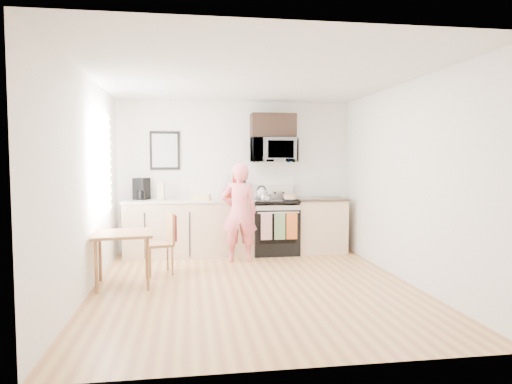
{
  "coord_description": "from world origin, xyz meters",
  "views": [
    {
      "loc": [
        -0.81,
        -5.59,
        1.59
      ],
      "look_at": [
        0.17,
        1.0,
        1.12
      ],
      "focal_mm": 32.0,
      "sensor_mm": 36.0,
      "label": 1
    }
  ],
  "objects": [
    {
      "name": "chair",
      "position": [
        -1.11,
        0.86,
        0.55
      ],
      "size": [
        0.47,
        0.44,
        0.85
      ],
      "rotation": [
        0.0,
        0.0,
        0.26
      ],
      "color": "brown",
      "rests_on": "floor"
    },
    {
      "name": "range",
      "position": [
        0.63,
        1.98,
        0.44
      ],
      "size": [
        0.76,
        0.7,
        1.16
      ],
      "color": "black",
      "rests_on": "floor"
    },
    {
      "name": "kettle",
      "position": [
        0.45,
        2.2,
        1.02
      ],
      "size": [
        0.18,
        0.18,
        0.22
      ],
      "color": "silver",
      "rests_on": "range"
    },
    {
      "name": "dining_table",
      "position": [
        -1.64,
        0.29,
        0.6
      ],
      "size": [
        0.72,
        0.72,
        0.68
      ],
      "rotation": [
        0.0,
        0.0,
        0.11
      ],
      "color": "brown",
      "rests_on": "floor"
    },
    {
      "name": "pot",
      "position": [
        0.46,
        1.87,
        0.97
      ],
      "size": [
        0.19,
        0.32,
        0.09
      ],
      "rotation": [
        0.0,
        0.0,
        0.15
      ],
      "color": "silver",
      "rests_on": "range"
    },
    {
      "name": "person",
      "position": [
        -0.03,
        1.45,
        0.77
      ],
      "size": [
        0.57,
        0.38,
        1.54
      ],
      "primitive_type": "imported",
      "rotation": [
        0.0,
        0.0,
        3.12
      ],
      "color": "#DC3C54",
      "rests_on": "floor"
    },
    {
      "name": "bread_bag",
      "position": [
        -0.61,
        1.78,
        0.99
      ],
      "size": [
        0.31,
        0.21,
        0.1
      ],
      "primitive_type": "cube",
      "rotation": [
        0.0,
        0.0,
        -0.29
      ],
      "color": "tan",
      "rests_on": "countertop_left"
    },
    {
      "name": "fruit_bowl",
      "position": [
        -1.26,
        2.02,
        0.98
      ],
      "size": [
        0.24,
        0.24,
        0.09
      ],
      "color": "silver",
      "rests_on": "countertop_left"
    },
    {
      "name": "cabinet_right",
      "position": [
        1.43,
        2.0,
        0.45
      ],
      "size": [
        0.84,
        0.6,
        0.9
      ],
      "primitive_type": "cube",
      "color": "#D3AF87",
      "rests_on": "floor"
    },
    {
      "name": "countertop_left",
      "position": [
        -0.8,
        2.0,
        0.92
      ],
      "size": [
        2.14,
        0.64,
        0.04
      ],
      "primitive_type": "cube",
      "color": "silver",
      "rests_on": "cabinet_left"
    },
    {
      "name": "milk_carton",
      "position": [
        -1.26,
        1.99,
        1.08
      ],
      "size": [
        0.12,
        0.12,
        0.28
      ],
      "primitive_type": "cube",
      "rotation": [
        0.0,
        0.0,
        -0.17
      ],
      "color": "tan",
      "rests_on": "countertop_left"
    },
    {
      "name": "left_wall",
      "position": [
        -2.0,
        0.0,
        1.3
      ],
      "size": [
        0.04,
        4.6,
        2.6
      ],
      "primitive_type": "cube",
      "color": "silver",
      "rests_on": "floor"
    },
    {
      "name": "coffee_maker",
      "position": [
        -1.58,
        2.11,
        1.11
      ],
      "size": [
        0.28,
        0.33,
        0.36
      ],
      "rotation": [
        0.0,
        0.0,
        -0.42
      ],
      "color": "black",
      "rests_on": "countertop_left"
    },
    {
      "name": "window",
      "position": [
        -1.96,
        0.8,
        1.55
      ],
      "size": [
        0.06,
        1.4,
        1.5
      ],
      "color": "silver",
      "rests_on": "left_wall"
    },
    {
      "name": "microwave",
      "position": [
        0.63,
        2.08,
        1.76
      ],
      "size": [
        0.76,
        0.51,
        0.42
      ],
      "primitive_type": "imported",
      "color": "silver",
      "rests_on": "back_wall"
    },
    {
      "name": "countertop_right",
      "position": [
        1.43,
        2.0,
        0.92
      ],
      "size": [
        0.88,
        0.64,
        0.04
      ],
      "primitive_type": "cube",
      "color": "black",
      "rests_on": "cabinet_right"
    },
    {
      "name": "knife_block",
      "position": [
        0.15,
        2.2,
        1.05
      ],
      "size": [
        0.16,
        0.18,
        0.23
      ],
      "primitive_type": "cube",
      "rotation": [
        0.0,
        0.0,
        0.48
      ],
      "color": "brown",
      "rests_on": "countertop_left"
    },
    {
      "name": "floor",
      "position": [
        0.0,
        0.0,
        0.0
      ],
      "size": [
        4.6,
        4.6,
        0.0
      ],
      "primitive_type": "plane",
      "color": "#A96C41",
      "rests_on": "ground"
    },
    {
      "name": "ceiling",
      "position": [
        0.0,
        0.0,
        2.6
      ],
      "size": [
        4.0,
        4.6,
        0.04
      ],
      "primitive_type": "cube",
      "color": "silver",
      "rests_on": "back_wall"
    },
    {
      "name": "upper_cabinet",
      "position": [
        0.63,
        2.12,
        2.18
      ],
      "size": [
        0.76,
        0.35,
        0.4
      ],
      "primitive_type": "cube",
      "color": "black",
      "rests_on": "back_wall"
    },
    {
      "name": "cake",
      "position": [
        0.87,
        1.83,
        0.96
      ],
      "size": [
        0.25,
        0.25,
        0.08
      ],
      "color": "black",
      "rests_on": "range"
    },
    {
      "name": "wall_art",
      "position": [
        -1.2,
        2.28,
        1.75
      ],
      "size": [
        0.5,
        0.04,
        0.65
      ],
      "color": "black",
      "rests_on": "back_wall"
    },
    {
      "name": "back_wall",
      "position": [
        0.0,
        2.3,
        1.3
      ],
      "size": [
        4.0,
        0.04,
        2.6
      ],
      "primitive_type": "cube",
      "color": "silver",
      "rests_on": "floor"
    },
    {
      "name": "right_wall",
      "position": [
        2.0,
        0.0,
        1.3
      ],
      "size": [
        0.04,
        4.6,
        2.6
      ],
      "primitive_type": "cube",
      "color": "silver",
      "rests_on": "floor"
    },
    {
      "name": "front_wall",
      "position": [
        0.0,
        -2.3,
        1.3
      ],
      "size": [
        4.0,
        0.04,
        2.6
      ],
      "primitive_type": "cube",
      "color": "silver",
      "rests_on": "floor"
    },
    {
      "name": "cabinet_left",
      "position": [
        -0.8,
        2.0,
        0.45
      ],
      "size": [
        2.1,
        0.6,
        0.9
      ],
      "primitive_type": "cube",
      "color": "#D3AF87",
      "rests_on": "floor"
    },
    {
      "name": "wall_trivet",
      "position": [
        0.05,
        2.28,
        1.3
      ],
      "size": [
        0.2,
        0.02,
        0.2
      ],
      "primitive_type": "cube",
      "color": "#B1240F",
      "rests_on": "back_wall"
    },
    {
      "name": "utensil_crock",
      "position": [
        -0.15,
        2.18,
        1.1
      ],
      "size": [
        0.14,
        0.14,
        0.41
      ],
      "color": "#B1240F",
      "rests_on": "countertop_left"
    }
  ]
}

